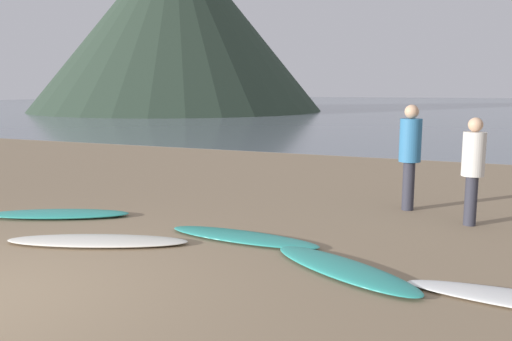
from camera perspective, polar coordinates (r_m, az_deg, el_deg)
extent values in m
cube|color=#8C7559|center=(14.11, 4.65, 0.32)|extent=(120.00, 120.00, 0.20)
cube|color=slate|center=(65.45, 19.68, 6.64)|extent=(140.00, 100.00, 0.01)
cone|color=#28382B|center=(48.27, -8.56, 15.59)|extent=(25.33, 25.33, 15.39)
ellipsoid|color=teal|center=(8.83, -20.61, -4.42)|extent=(2.24, 1.45, 0.10)
ellipsoid|color=silver|center=(7.19, -16.76, -7.28)|extent=(2.41, 1.38, 0.09)
ellipsoid|color=teal|center=(7.07, -1.47, -7.18)|extent=(2.20, 0.65, 0.08)
ellipsoid|color=teal|center=(5.95, 9.40, -10.41)|extent=(2.06, 1.50, 0.09)
cylinder|color=#2D2D38|center=(9.05, 16.13, -1.61)|extent=(0.19, 0.19, 0.81)
cylinder|color=teal|center=(8.95, 16.34, 3.14)|extent=(0.35, 0.35, 0.70)
sphere|color=tan|center=(8.91, 16.47, 6.11)|extent=(0.23, 0.23, 0.23)
cylinder|color=#2D2D38|center=(8.34, 22.17, -3.03)|extent=(0.18, 0.18, 0.74)
cylinder|color=beige|center=(8.24, 22.45, 1.65)|extent=(0.32, 0.32, 0.64)
sphere|color=tan|center=(8.20, 22.63, 4.59)|extent=(0.21, 0.21, 0.21)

